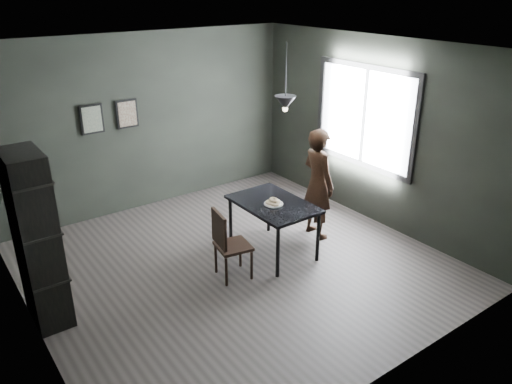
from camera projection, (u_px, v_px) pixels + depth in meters
ground at (237, 265)px, 6.65m from camera, size 5.00×5.00×0.00m
back_wall at (148, 122)px, 7.96m from camera, size 5.00×0.10×2.80m
ceiling at (233, 48)px, 5.55m from camera, size 5.00×5.00×0.02m
window_assembly at (364, 117)px, 7.51m from camera, size 0.04×1.96×1.56m
cafe_table at (273, 208)px, 6.71m from camera, size 0.80×1.20×0.75m
white_plate at (274, 204)px, 6.61m from camera, size 0.23×0.23×0.01m
donut_pile at (274, 202)px, 6.60m from camera, size 0.20×0.20×0.09m
woman at (318, 184)px, 7.13m from camera, size 0.44×0.62×1.63m
wood_chair at (227, 241)px, 6.17m from camera, size 0.46×0.46×0.93m
shelf_unit at (37, 241)px, 5.24m from camera, size 0.37×0.65×1.96m
pendant_lamp at (285, 103)px, 6.38m from camera, size 0.28×0.28×0.86m
framed_print_left at (92, 119)px, 7.37m from camera, size 0.34×0.04×0.44m
framed_print_right at (127, 114)px, 7.67m from camera, size 0.34×0.04×0.44m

